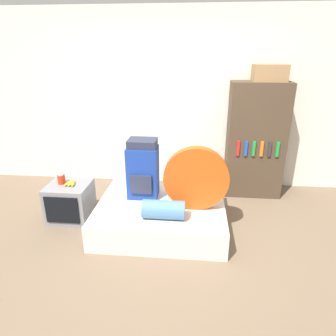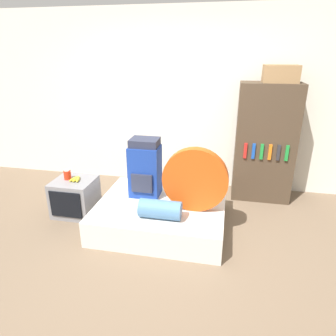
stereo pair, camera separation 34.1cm
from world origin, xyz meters
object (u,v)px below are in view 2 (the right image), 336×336
backpack (145,168)px  bookshelf (265,143)px  sleeping_roll (160,209)px  canister (67,175)px  tent_bag (195,180)px  television (75,197)px  cardboard_box (281,74)px

backpack → bookshelf: size_ratio=0.45×
sleeping_roll → canister: (-1.32, 0.43, 0.12)m
tent_bag → sleeping_roll: size_ratio=1.61×
backpack → television: (-0.92, -0.11, -0.43)m
canister → cardboard_box: bearing=20.6°
television → cardboard_box: (2.49, 1.00, 1.50)m
tent_bag → canister: size_ratio=5.64×
backpack → canister: (-1.01, -0.08, -0.13)m
backpack → sleeping_roll: 0.65m
television → bookshelf: bearing=22.3°
cardboard_box → television: bearing=-158.1°
sleeping_roll → television: sleeping_roll is taller
backpack → sleeping_roll: (0.31, -0.52, -0.25)m
television → backpack: bearing=7.0°
canister → backpack: bearing=4.7°
backpack → canister: size_ratio=5.60×
tent_bag → cardboard_box: cardboard_box is taller
bookshelf → canister: bearing=-159.0°
sleeping_roll → canister: size_ratio=3.51×
bookshelf → cardboard_box: bearing=11.0°
tent_bag → bookshelf: bookshelf is taller
tent_bag → canister: bearing=174.2°
canister → bookshelf: 2.68m
tent_bag → bookshelf: size_ratio=0.45×
tent_bag → cardboard_box: (0.92, 1.14, 1.06)m
television → bookshelf: (2.40, 0.98, 0.58)m
canister → sleeping_roll: bearing=-18.2°
cardboard_box → sleeping_roll: bearing=-131.8°
television → sleeping_roll: bearing=-18.2°
television → cardboard_box: bearing=21.9°
backpack → tent_bag: tent_bag is taller
cardboard_box → bookshelf: bearing=-169.0°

